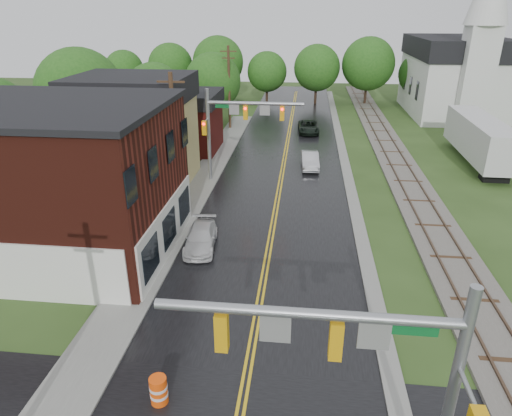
% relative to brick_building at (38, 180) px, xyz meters
% --- Properties ---
extents(main_road, '(10.00, 90.00, 0.02)m').
position_rel_brick_building_xyz_m(main_road, '(12.48, 15.00, -4.15)').
color(main_road, black).
rests_on(main_road, ground).
extents(curb_right, '(0.80, 70.00, 0.12)m').
position_rel_brick_building_xyz_m(curb_right, '(17.88, 20.00, -4.15)').
color(curb_right, gray).
rests_on(curb_right, ground).
extents(sidewalk_left, '(2.40, 50.00, 0.12)m').
position_rel_brick_building_xyz_m(sidewalk_left, '(6.28, 10.00, -4.15)').
color(sidewalk_left, gray).
rests_on(sidewalk_left, ground).
extents(brick_building, '(14.30, 10.30, 8.30)m').
position_rel_brick_building_xyz_m(brick_building, '(0.00, 0.00, 0.00)').
color(brick_building, '#46170F').
rests_on(brick_building, ground).
extents(yellow_house, '(8.00, 7.00, 6.40)m').
position_rel_brick_building_xyz_m(yellow_house, '(1.48, 11.00, -0.95)').
color(yellow_house, tan).
rests_on(yellow_house, ground).
extents(darkred_building, '(7.00, 6.00, 4.40)m').
position_rel_brick_building_xyz_m(darkred_building, '(2.48, 20.00, -1.95)').
color(darkred_building, '#3F0F0C').
rests_on(darkred_building, ground).
extents(church, '(10.40, 18.40, 20.00)m').
position_rel_brick_building_xyz_m(church, '(32.48, 38.74, 1.68)').
color(church, silver).
rests_on(church, ground).
extents(railroad, '(3.20, 80.00, 0.30)m').
position_rel_brick_building_xyz_m(railroad, '(22.48, 20.00, -4.05)').
color(railroad, '#59544C').
rests_on(railroad, ground).
extents(traffic_signal_near, '(7.34, 0.30, 7.20)m').
position_rel_brick_building_xyz_m(traffic_signal_near, '(15.96, -13.00, 0.82)').
color(traffic_signal_near, gray).
rests_on(traffic_signal_near, ground).
extents(traffic_signal_far, '(7.34, 0.43, 7.20)m').
position_rel_brick_building_xyz_m(traffic_signal_far, '(9.01, 12.00, 0.82)').
color(traffic_signal_far, gray).
rests_on(traffic_signal_far, ground).
extents(utility_pole_b, '(1.80, 0.28, 9.00)m').
position_rel_brick_building_xyz_m(utility_pole_b, '(5.68, 7.00, 0.57)').
color(utility_pole_b, '#382616').
rests_on(utility_pole_b, ground).
extents(utility_pole_c, '(1.80, 0.28, 9.00)m').
position_rel_brick_building_xyz_m(utility_pole_c, '(5.68, 29.00, 0.57)').
color(utility_pole_c, '#382616').
rests_on(utility_pole_c, ground).
extents(tree_left_b, '(7.60, 7.60, 9.69)m').
position_rel_brick_building_xyz_m(tree_left_b, '(-5.36, 16.90, 1.57)').
color(tree_left_b, black).
rests_on(tree_left_b, ground).
extents(tree_left_c, '(6.00, 6.00, 7.65)m').
position_rel_brick_building_xyz_m(tree_left_c, '(-1.36, 24.90, 0.36)').
color(tree_left_c, black).
rests_on(tree_left_c, ground).
extents(tree_left_e, '(6.40, 6.40, 8.16)m').
position_rel_brick_building_xyz_m(tree_left_e, '(3.64, 30.90, 0.66)').
color(tree_left_e, black).
rests_on(tree_left_e, ground).
extents(suv_dark, '(2.43, 4.82, 1.31)m').
position_rel_brick_building_xyz_m(suv_dark, '(14.59, 27.99, -3.50)').
color(suv_dark, black).
rests_on(suv_dark, ground).
extents(sedan_silver, '(1.65, 4.12, 1.33)m').
position_rel_brick_building_xyz_m(sedan_silver, '(14.77, 15.96, -3.48)').
color(sedan_silver, '#AEAFB3').
rests_on(sedan_silver, ground).
extents(pickup_white, '(2.05, 4.25, 1.19)m').
position_rel_brick_building_xyz_m(pickup_white, '(8.59, 0.96, -3.56)').
color(pickup_white, silver).
rests_on(pickup_white, ground).
extents(semi_trailer, '(2.92, 12.44, 3.90)m').
position_rel_brick_building_xyz_m(semi_trailer, '(29.41, 18.95, -1.84)').
color(semi_trailer, black).
rests_on(semi_trailer, ground).
extents(construction_barrel, '(0.70, 0.70, 1.08)m').
position_rel_brick_building_xyz_m(construction_barrel, '(9.61, -10.29, -3.61)').
color(construction_barrel, '#F84C0B').
rests_on(construction_barrel, ground).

